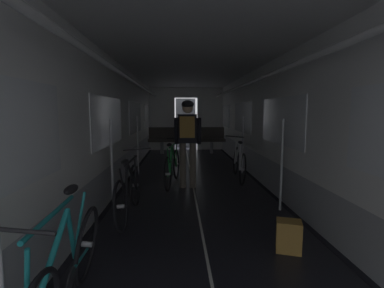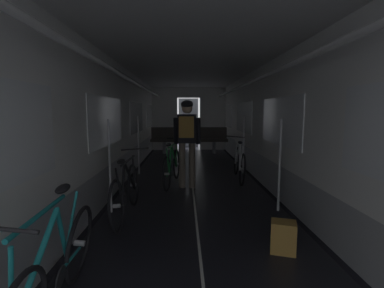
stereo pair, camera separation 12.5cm
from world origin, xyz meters
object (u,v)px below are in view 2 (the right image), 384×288
(person_cyclist_aisle, at_px, (187,134))
(bicycle_green_in_aisle, at_px, (172,166))
(bench_seat_far_left, at_px, (164,138))
(bicycle_white, at_px, (239,163))
(backpack_on_floor, at_px, (283,237))
(bicycle_black, at_px, (126,191))
(bench_seat_far_right, at_px, (214,138))
(bicycle_teal, at_px, (55,269))

(person_cyclist_aisle, distance_m, bicycle_green_in_aisle, 0.80)
(bench_seat_far_left, xyz_separation_m, person_cyclist_aisle, (0.79, -4.64, 0.50))
(bicycle_white, bearing_deg, backpack_on_floor, -92.61)
(bicycle_black, distance_m, backpack_on_floor, 2.19)
(bench_seat_far_left, distance_m, bicycle_black, 6.17)
(bench_seat_far_left, distance_m, bench_seat_far_right, 1.80)
(bicycle_black, relative_size, bicycle_green_in_aisle, 1.01)
(bicycle_green_in_aisle, bearing_deg, person_cyclist_aisle, -40.40)
(bicycle_teal, distance_m, bicycle_white, 4.65)
(bicycle_green_in_aisle, height_order, backpack_on_floor, bicycle_green_in_aisle)
(person_cyclist_aisle, relative_size, bicycle_green_in_aisle, 1.03)
(bench_seat_far_right, bearing_deg, person_cyclist_aisle, -102.28)
(bench_seat_far_left, height_order, bicycle_teal, same)
(bench_seat_far_right, bearing_deg, bicycle_black, -107.12)
(bench_seat_far_left, relative_size, backpack_on_floor, 2.89)
(bicycle_green_in_aisle, distance_m, backpack_on_floor, 3.15)
(bench_seat_far_left, bearing_deg, bench_seat_far_right, 0.00)
(bench_seat_far_right, bearing_deg, bicycle_teal, -103.72)
(bench_seat_far_left, distance_m, person_cyclist_aisle, 4.73)
(bicycle_black, height_order, bicycle_teal, bicycle_teal)
(bicycle_black, distance_m, bicycle_teal, 1.99)
(bicycle_teal, distance_m, bicycle_green_in_aisle, 3.83)
(person_cyclist_aisle, bearing_deg, bench_seat_far_right, 77.72)
(bicycle_black, height_order, backpack_on_floor, bicycle_black)
(backpack_on_floor, bearing_deg, bench_seat_far_right, 90.02)
(bench_seat_far_left, relative_size, person_cyclist_aisle, 0.57)
(bicycle_black, xyz_separation_m, bicycle_green_in_aisle, (0.58, 1.78, 0.00))
(bench_seat_far_left, bearing_deg, bicycle_white, -64.16)
(bench_seat_far_right, xyz_separation_m, bicycle_white, (0.15, -4.02, -0.18))
(bicycle_black, distance_m, bicycle_white, 2.96)
(bench_seat_far_right, xyz_separation_m, bicycle_black, (-1.90, -6.16, -0.18))
(bicycle_teal, height_order, backpack_on_floor, bicycle_teal)
(bench_seat_far_right, relative_size, person_cyclist_aisle, 0.57)
(bicycle_black, xyz_separation_m, bicycle_white, (2.05, 2.14, -0.00))
(person_cyclist_aisle, xyz_separation_m, bicycle_green_in_aisle, (-0.31, 0.26, -0.69))
(bicycle_teal, bearing_deg, bench_seat_far_right, 76.28)
(bench_seat_far_left, height_order, person_cyclist_aisle, person_cyclist_aisle)
(bench_seat_far_left, relative_size, bicycle_green_in_aisle, 0.58)
(person_cyclist_aisle, bearing_deg, bicycle_teal, -105.59)
(bicycle_teal, bearing_deg, bicycle_black, 87.35)
(bicycle_black, distance_m, bicycle_green_in_aisle, 1.88)
(backpack_on_floor, bearing_deg, person_cyclist_aisle, 111.35)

